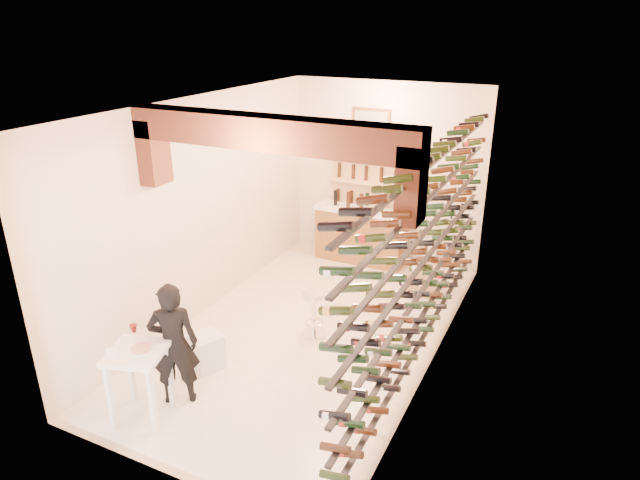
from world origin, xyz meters
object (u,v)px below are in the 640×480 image
Objects in this scene: tasting_table at (138,362)px; crate_lower at (421,286)px; white_stool at (207,351)px; back_counter at (361,233)px; person at (174,344)px; wine_rack at (423,250)px; chrome_barstool at (314,310)px.

crate_lower is (1.97, 4.23, -0.56)m from tasting_table.
crate_lower is at bearing 59.01° from white_stool.
crate_lower is (1.38, -0.84, -0.40)m from back_counter.
person is at bearing -81.56° from white_stool.
wine_rack reaches higher than person.
chrome_barstool is at bearing -82.16° from back_counter.
chrome_barstool is at bearing 50.58° from tasting_table.
white_stool is 1.00× the size of crate_lower.
back_counter reaches higher than chrome_barstool.
tasting_table is 0.43m from person.
person reaches higher than chrome_barstool.
tasting_table is (-2.41, -2.42, -0.85)m from wine_rack.
tasting_table reaches higher than white_stool.
chrome_barstool is (-1.46, -0.05, -1.17)m from wine_rack.
chrome_barstool reaches higher than crate_lower.
back_counter is 5.10m from tasting_table.
back_counter is 3.76× the size of white_stool.
back_counter is (-1.83, 2.65, -1.02)m from wine_rack.
tasting_table reaches higher than crate_lower.
wine_rack reaches higher than white_stool.
wine_rack is at bearing -76.11° from crate_lower.
chrome_barstool is (0.78, 1.97, -0.37)m from person.
back_counter is at bearing 65.97° from tasting_table.
crate_lower is (1.79, 3.84, -0.62)m from person.
white_stool reaches higher than crate_lower.
tasting_table is 2.57m from chrome_barstool.
back_counter is 1.64× the size of tasting_table.
back_counter is 2.58× the size of chrome_barstool.
wine_rack reaches higher than back_counter.
tasting_table is 0.69× the size of person.
white_stool is (-0.51, -3.99, -0.31)m from back_counter.
crate_lower is at bearing -148.07° from person.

